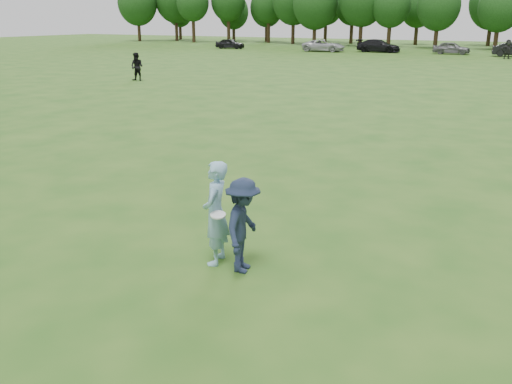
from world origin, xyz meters
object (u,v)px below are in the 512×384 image
player_far_a (137,67)px  defender (243,226)px  car_c (324,46)px  car_e (452,48)px  thrower (216,213)px  car_d (378,46)px  car_a (230,44)px  player_far_d (508,49)px

player_far_a → defender: bearing=-52.5°
car_c → car_e: 15.23m
defender → car_e: (-6.03, 61.19, -0.12)m
thrower → car_d: 62.32m
car_a → car_d: car_d is taller
player_far_d → car_d: (-14.96, 4.66, -0.21)m
defender → player_far_a: player_far_a is taller
player_far_a → car_a: player_far_a is taller
player_far_d → car_e: player_far_d is taller
player_far_a → car_d: bearing=75.6°
car_e → car_d: bearing=92.5°
player_far_a → player_far_d: 39.87m
car_d → car_e: 8.61m
player_far_d → car_c: bearing=143.5°
car_c → car_e: car_c is taller
player_far_d → car_c: (-21.40, 2.69, -0.25)m
defender → car_d: defender is taller
car_a → thrower: bearing=-155.5°
player_far_a → car_d: (6.07, 38.52, -0.18)m
thrower → defender: thrower is taller
thrower → car_a: bearing=-164.4°
defender → player_far_d: bearing=-11.8°
car_c → car_a: bearing=85.7°
player_far_d → car_d: player_far_d is taller
thrower → car_d: bearing=178.4°
defender → car_a: bearing=19.1°
car_e → player_far_a: bearing=159.1°
thrower → car_e: bearing=170.5°
car_a → player_far_a: bearing=-164.6°
car_a → defender: bearing=-155.1°
thrower → car_d: size_ratio=0.35×
car_d → defender: bearing=-165.6°
player_far_d → car_a: size_ratio=0.49×
car_a → car_c: (13.77, -0.15, 0.06)m
car_c → car_d: size_ratio=1.00×
player_far_a → car_c: 36.56m
player_far_a → car_d: size_ratio=0.36×
car_e → player_far_d: bearing=-128.9°
defender → car_d: bearing=2.0°
player_far_d → car_a: player_far_d is taller
player_far_d → player_far_a: bearing=-151.2°
thrower → player_far_d: 56.06m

